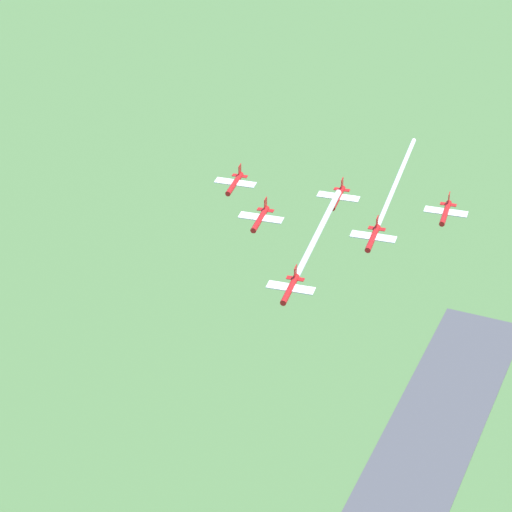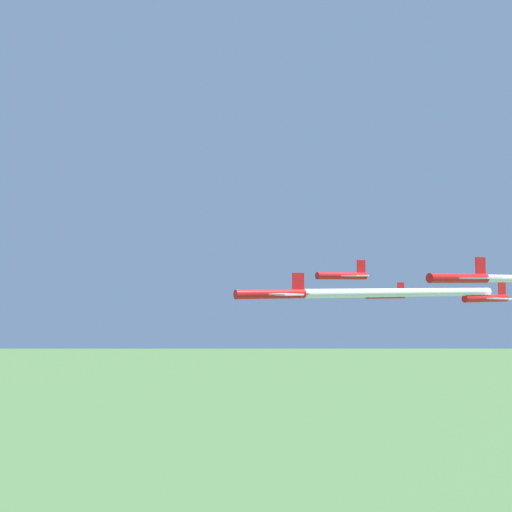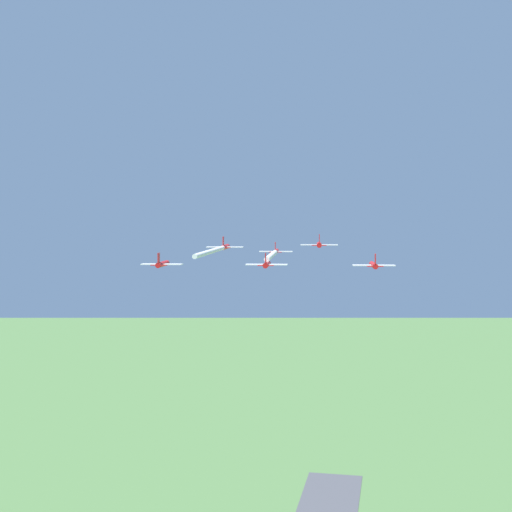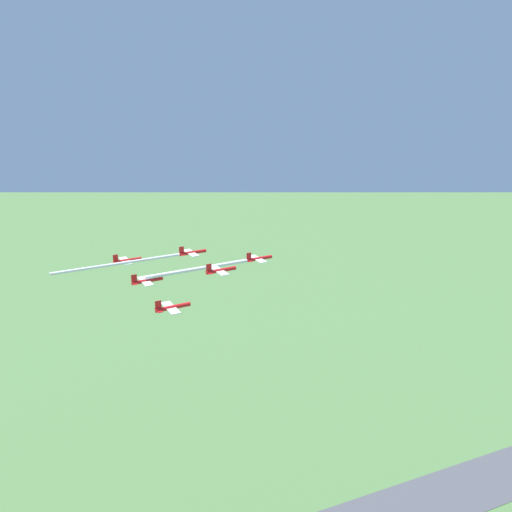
# 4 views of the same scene
# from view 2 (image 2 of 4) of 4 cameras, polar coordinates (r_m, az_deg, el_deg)

# --- Properties ---
(jet_0) EXTENTS (8.94, 9.23, 3.10)m
(jet_0) POSITION_cam_2_polar(r_m,az_deg,el_deg) (58.96, 2.03, -4.32)
(jet_0) COLOR red
(jet_1) EXTENTS (8.94, 9.23, 3.10)m
(jet_1) POSITION_cam_2_polar(r_m,az_deg,el_deg) (62.43, 22.35, -2.33)
(jet_1) COLOR red
(jet_2) EXTENTS (8.94, 9.23, 3.10)m
(jet_2) POSITION_cam_2_polar(r_m,az_deg,el_deg) (78.45, 10.00, -2.22)
(jet_2) COLOR red
(jet_4) EXTENTS (8.94, 9.23, 3.10)m
(jet_4) POSITION_cam_2_polar(r_m,az_deg,el_deg) (83.89, 24.93, -4.39)
(jet_4) COLOR red
(jet_5) EXTENTS (8.94, 9.23, 3.10)m
(jet_5) POSITION_cam_2_polar(r_m,az_deg,el_deg) (98.88, 14.78, -4.37)
(jet_5) COLOR red
(smoke_trail_0) EXTENTS (8.98, 32.70, 1.15)m
(smoke_trail_0) POSITION_cam_2_polar(r_m,az_deg,el_deg) (71.59, 16.82, -4.02)
(smoke_trail_0) COLOR white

